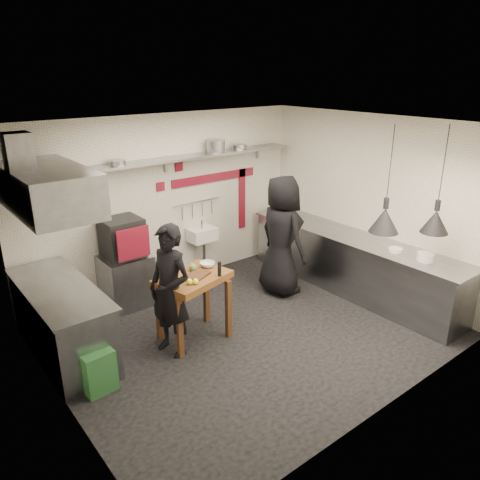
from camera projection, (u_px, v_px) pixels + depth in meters
floor at (248, 332)px, 6.49m from camera, size 5.00×5.00×0.00m
ceiling at (250, 125)px, 5.52m from camera, size 5.00×5.00×0.00m
wall_back at (166, 202)px, 7.55m from camera, size 5.00×0.04×2.80m
wall_front at (389, 295)px, 4.46m from camera, size 5.00×0.04×2.80m
wall_left at (51, 291)px, 4.54m from camera, size 0.04×4.20×2.80m
wall_right at (370, 204)px, 7.46m from camera, size 0.04×4.20×2.80m
red_band_horiz at (215, 177)px, 7.99m from camera, size 1.70×0.02×0.14m
red_band_vert at (242, 199)px, 8.51m from camera, size 0.14×0.02×1.10m
red_tile_a at (179, 167)px, 7.49m from camera, size 0.14×0.02×0.14m
red_tile_b at (161, 187)px, 7.38m from camera, size 0.14×0.02×0.14m
back_shelf at (170, 159)px, 7.17m from camera, size 4.60×0.34×0.04m
shelf_bracket_left at (40, 182)px, 6.20m from camera, size 0.04×0.06×0.24m
shelf_bracket_mid at (165, 164)px, 7.31m from camera, size 0.04×0.06×0.24m
shelf_bracket_right at (258, 152)px, 8.42m from camera, size 0.04×0.06×0.24m
pan_far_left at (68, 168)px, 6.23m from camera, size 0.35×0.35×0.09m
pan_mid_left at (117, 162)px, 6.65m from camera, size 0.28×0.28×0.07m
stock_pot at (216, 146)px, 7.63m from camera, size 0.39×0.39×0.20m
pan_right at (239, 147)px, 7.94m from camera, size 0.26×0.26×0.08m
oven_stand at (127, 280)px, 7.12m from camera, size 0.70×0.64×0.80m
combi_oven at (122, 238)px, 6.89m from camera, size 0.55×0.52×0.58m
oven_door at (133, 243)px, 6.66m from camera, size 0.50×0.03×0.46m
oven_glass at (131, 244)px, 6.63m from camera, size 0.36×0.02×0.34m
hand_sink at (202, 234)px, 7.95m from camera, size 0.46×0.34×0.22m
sink_tap at (202, 224)px, 7.89m from camera, size 0.03×0.03×0.14m
sink_drain at (204, 259)px, 8.07m from camera, size 0.06×0.06×0.66m
utensil_rail at (196, 202)px, 7.87m from camera, size 0.90×0.02×0.02m
counter_right at (351, 264)px, 7.59m from camera, size 0.70×3.80×0.90m
counter_right_top at (353, 237)px, 7.43m from camera, size 0.76×3.90×0.03m
plate_stack at (426, 257)px, 6.45m from camera, size 0.30×0.30×0.11m
small_bowl_right at (396, 250)px, 6.79m from camera, size 0.20×0.20×0.05m
counter_left at (63, 322)px, 5.85m from camera, size 0.70×1.90×0.90m
counter_left_top at (58, 289)px, 5.69m from camera, size 0.76×2.00×0.03m
extractor_hood at (48, 189)px, 5.29m from camera, size 0.78×1.60×0.50m
hood_duct at (18, 156)px, 5.01m from camera, size 0.28×0.28×0.50m
green_bin at (96, 369)px, 5.26m from camera, size 0.37×0.37×0.50m
prep_table at (194, 307)px, 6.19m from camera, size 1.05×0.84×0.92m
cutting_board at (198, 275)px, 6.02m from camera, size 0.38×0.33×0.02m
pepper_mill at (219, 269)px, 5.98m from camera, size 0.05×0.05×0.20m
lemon_a at (189, 281)px, 5.77m from camera, size 0.10×0.10×0.08m
lemon_b at (196, 281)px, 5.78m from camera, size 0.09×0.09×0.07m
veg_ball at (193, 267)px, 6.16m from camera, size 0.11×0.11×0.10m
steel_tray at (170, 276)px, 5.98m from camera, size 0.22×0.18×0.03m
bowl at (207, 264)px, 6.29m from camera, size 0.22×0.22×0.06m
heat_lamp_near at (389, 180)px, 5.89m from camera, size 0.45×0.45×1.38m
heat_lamp_far at (441, 180)px, 5.93m from camera, size 0.45×0.45×1.40m
chef_left at (170, 291)px, 5.75m from camera, size 0.56×0.71×1.71m
chef_right at (282, 236)px, 7.35m from camera, size 0.67×0.98×1.92m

